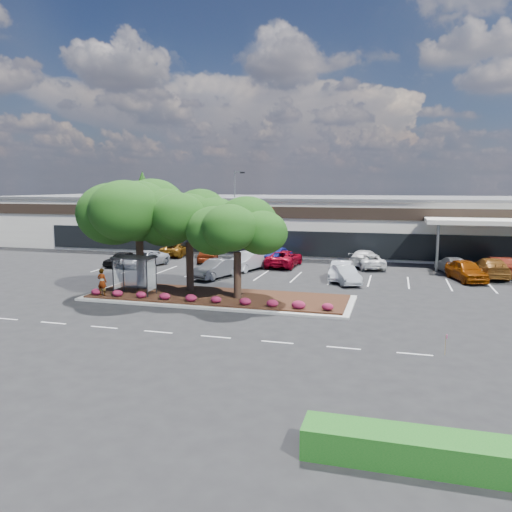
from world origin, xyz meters
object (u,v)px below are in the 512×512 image
(survey_stake, at_px, (446,342))
(car_1, at_px, (144,259))
(light_pole, at_px, (236,216))
(car_0, at_px, (122,259))

(survey_stake, bearing_deg, car_1, 143.07)
(light_pole, height_order, car_1, light_pole)
(car_0, bearing_deg, car_1, 19.69)
(car_0, height_order, car_1, car_1)
(car_0, distance_m, car_1, 2.22)
(light_pole, xyz_separation_m, car_1, (-4.94, -12.89, -3.36))
(survey_stake, distance_m, car_0, 33.00)
(light_pole, relative_size, car_0, 2.30)
(survey_stake, xyz_separation_m, car_1, (-25.14, 18.90, 0.10))
(survey_stake, height_order, car_0, car_0)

